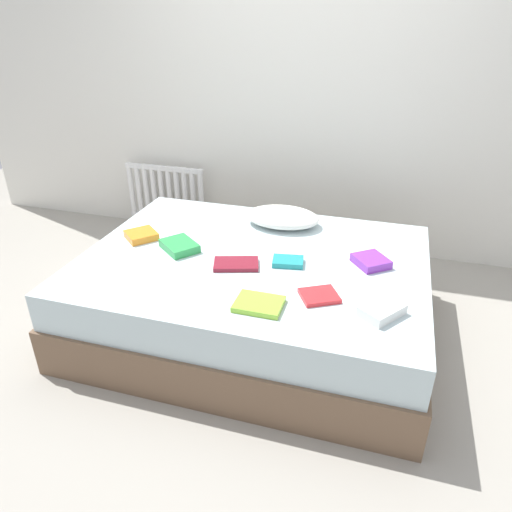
# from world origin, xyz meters

# --- Properties ---
(ground_plane) EXTENTS (8.00, 8.00, 0.00)m
(ground_plane) POSITION_xyz_m (0.00, 0.00, 0.00)
(ground_plane) COLOR #9E998E
(back_wall) EXTENTS (6.00, 0.10, 2.80)m
(back_wall) POSITION_xyz_m (0.00, 1.35, 1.40)
(back_wall) COLOR silver
(back_wall) RESTS_ON ground
(bed) EXTENTS (2.00, 1.50, 0.50)m
(bed) POSITION_xyz_m (0.00, 0.00, 0.25)
(bed) COLOR brown
(bed) RESTS_ON ground
(radiator) EXTENTS (0.72, 0.04, 0.49)m
(radiator) POSITION_xyz_m (-1.17, 1.20, 0.34)
(radiator) COLOR white
(radiator) RESTS_ON ground
(pillow) EXTENTS (0.49, 0.33, 0.11)m
(pillow) POSITION_xyz_m (0.05, 0.49, 0.56)
(pillow) COLOR white
(pillow) RESTS_ON bed
(textbook_lime) EXTENTS (0.23, 0.18, 0.03)m
(textbook_lime) POSITION_xyz_m (0.17, -0.48, 0.51)
(textbook_lime) COLOR #8CC638
(textbook_lime) RESTS_ON bed
(textbook_orange) EXTENTS (0.24, 0.24, 0.04)m
(textbook_orange) POSITION_xyz_m (-0.74, 0.03, 0.52)
(textbook_orange) COLOR orange
(textbook_orange) RESTS_ON bed
(textbook_green) EXTENTS (0.28, 0.27, 0.05)m
(textbook_green) POSITION_xyz_m (-0.45, -0.04, 0.52)
(textbook_green) COLOR green
(textbook_green) RESTS_ON bed
(textbook_purple) EXTENTS (0.24, 0.24, 0.05)m
(textbook_purple) POSITION_xyz_m (0.66, 0.10, 0.52)
(textbook_purple) COLOR purple
(textbook_purple) RESTS_ON bed
(textbook_maroon) EXTENTS (0.28, 0.22, 0.02)m
(textbook_maroon) POSITION_xyz_m (-0.06, -0.13, 0.51)
(textbook_maroon) COLOR maroon
(textbook_maroon) RESTS_ON bed
(textbook_white) EXTENTS (0.23, 0.24, 0.05)m
(textbook_white) POSITION_xyz_m (0.75, -0.39, 0.53)
(textbook_white) COLOR white
(textbook_white) RESTS_ON bed
(textbook_red) EXTENTS (0.23, 0.22, 0.02)m
(textbook_red) POSITION_xyz_m (0.44, -0.32, 0.51)
(textbook_red) COLOR red
(textbook_red) RESTS_ON bed
(textbook_teal) EXTENTS (0.19, 0.15, 0.03)m
(textbook_teal) POSITION_xyz_m (0.21, -0.03, 0.52)
(textbook_teal) COLOR teal
(textbook_teal) RESTS_ON bed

